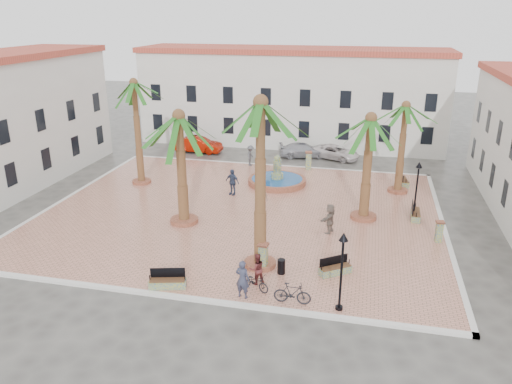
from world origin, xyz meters
The scene contains 35 objects.
ground centered at (0.00, 0.00, 0.00)m, with size 120.00×120.00×0.00m, color #56544F.
plaza centered at (0.00, 0.00, 0.07)m, with size 26.00×22.00×0.15m, color tan.
kerb_n centered at (0.00, 11.00, 0.08)m, with size 26.30×0.30×0.16m, color silver.
kerb_s centered at (0.00, -11.00, 0.08)m, with size 26.30×0.30×0.16m, color silver.
kerb_e centered at (13.00, 0.00, 0.08)m, with size 0.30×22.30×0.16m, color silver.
kerb_w centered at (-13.00, 0.00, 0.08)m, with size 0.30×22.30×0.16m, color silver.
building_north centered at (0.00, 19.99, 4.77)m, with size 30.40×7.40×9.50m.
fountain centered at (1.26, 6.09, 0.47)m, with size 4.49×4.49×2.32m.
palm_nw centered at (-9.14, 3.93, 7.13)m, with size 4.71×4.71×8.12m.
palm_sw centered at (-3.10, -2.65, 6.14)m, with size 5.74×5.74×7.29m.
palm_s centered at (2.89, -7.18, 7.89)m, with size 5.47×5.47×9.05m.
palm_e centered at (8.04, 0.61, 5.90)m, with size 5.45×5.45×6.98m.
palm_ne centered at (10.38, 6.37, 5.84)m, with size 4.76×4.76×6.79m.
bench_s centered at (-1.00, -10.38, 0.42)m, with size 1.88×0.99×0.95m.
bench_se centered at (6.84, -7.18, 0.41)m, with size 1.70×1.43×0.91m.
bench_e centered at (11.32, 1.40, 0.43)m, with size 0.63×1.87×0.98m.
bench_ne centered at (10.85, 8.14, 0.43)m, with size 0.82×1.91×0.97m.
lamppost_s centered at (7.28, -10.40, 2.73)m, with size 0.41×0.41×3.81m.
lamppost_e centered at (11.22, 1.48, 2.71)m, with size 0.41×0.41×3.79m.
bollard_se centered at (3.14, -7.55, 0.91)m, with size 0.57×0.57×1.47m.
bollard_n centered at (3.15, 10.40, 0.96)m, with size 0.66×0.66×1.56m.
bollard_e centered at (12.40, -2.00, 0.82)m, with size 0.52×0.52×1.29m.
litter_bin centered at (4.14, -7.76, 0.54)m, with size 0.40×0.40×0.78m, color black.
cyclist_a centered at (2.77, -10.40, 1.11)m, with size 0.70×0.46×1.91m, color #313349.
bicycle_a centered at (3.18, -9.60, 0.58)m, with size 0.57×1.64×0.86m, color black.
cyclist_b centered at (3.14, -9.03, 0.96)m, with size 0.79×0.61×1.62m, color #592223.
bicycle_b centered at (5.13, -10.40, 0.67)m, with size 0.49×1.74×1.04m, color black.
pedestrian_fountain_a centered at (1.18, 0.86, 1.00)m, with size 0.83×0.54×1.70m, color #7B6351.
pedestrian_fountain_b centered at (-1.49, 3.01, 1.12)m, with size 1.13×0.47×1.93m, color #313E5B.
pedestrian_north centered at (-1.91, 10.40, 1.05)m, with size 1.16×0.67×1.80m, color #4C4C50.
pedestrian_east centered at (6.08, -2.13, 1.07)m, with size 1.71×0.54×1.84m, color #77675C.
car_black centered at (-7.89, 14.31, 0.63)m, with size 1.50×3.72×1.27m, color black.
car_red centered at (-7.97, 14.02, 0.76)m, with size 1.60×4.59×1.51m, color #9C1403.
car_silver centered at (2.15, 14.63, 0.65)m, with size 1.83×4.49×1.30m, color #A5A5AE.
car_white centered at (5.06, 14.73, 0.63)m, with size 2.07×4.50×1.25m, color silver.
Camera 1 is at (8.02, -30.16, 12.86)m, focal length 35.00 mm.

